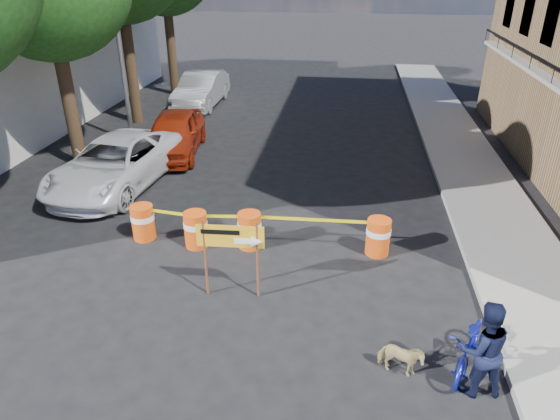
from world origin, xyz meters
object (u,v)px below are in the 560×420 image
(sedan_silver, at_px, (201,89))
(barrel_far_right, at_px, (378,236))
(bicycle, at_px, (475,328))
(suv_white, at_px, (116,163))
(pedestrian, at_px, (483,349))
(sedan_red, at_px, (174,133))
(detour_sign, at_px, (239,243))
(barrel_mid_right, at_px, (250,229))
(barrel_far_left, at_px, (143,222))
(barrel_mid_left, at_px, (196,229))
(dog, at_px, (400,359))

(sedan_silver, bearing_deg, barrel_far_right, -57.00)
(bicycle, relative_size, suv_white, 0.32)
(pedestrian, bearing_deg, sedan_red, -59.30)
(suv_white, bearing_deg, sedan_silver, 96.50)
(detour_sign, height_order, sedan_silver, detour_sign)
(barrel_far_right, distance_m, bicycle, 3.85)
(barrel_mid_right, distance_m, bicycle, 5.67)
(suv_white, xyz_separation_m, sedan_red, (0.84, 3.01, 0.01))
(detour_sign, bearing_deg, barrel_far_right, 33.03)
(barrel_far_left, bearing_deg, bicycle, -25.97)
(sedan_red, distance_m, sedan_silver, 6.50)
(barrel_mid_left, height_order, suv_white, suv_white)
(barrel_far_right, distance_m, pedestrian, 4.33)
(bicycle, bearing_deg, pedestrian, -64.06)
(suv_white, bearing_deg, barrel_mid_left, -36.19)
(barrel_far_left, distance_m, dog, 7.11)
(barrel_far_right, distance_m, suv_white, 8.31)
(detour_sign, distance_m, suv_white, 7.02)
(barrel_far_right, xyz_separation_m, dog, (0.23, -3.88, -0.14))
(barrel_mid_right, relative_size, suv_white, 0.17)
(detour_sign, relative_size, sedan_red, 0.40)
(pedestrian, bearing_deg, barrel_mid_left, -42.69)
(barrel_far_right, bearing_deg, barrel_mid_left, -176.75)
(barrel_mid_left, distance_m, suv_white, 4.66)
(sedan_silver, bearing_deg, suv_white, -89.20)
(barrel_far_left, xyz_separation_m, dog, (6.00, -3.82, -0.14))
(sedan_red, bearing_deg, pedestrian, -57.32)
(barrel_mid_left, xyz_separation_m, dog, (4.59, -3.64, -0.14))
(barrel_far_right, relative_size, pedestrian, 0.52)
(barrel_mid_left, height_order, detour_sign, detour_sign)
(sedan_red, bearing_deg, dog, -61.09)
(pedestrian, relative_size, suv_white, 0.32)
(barrel_far_right, distance_m, dog, 3.89)
(barrel_far_left, height_order, sedan_red, sedan_red)
(sedan_red, xyz_separation_m, sedan_silver, (-0.84, 6.44, 0.03))
(suv_white, bearing_deg, dog, -33.79)
(bicycle, distance_m, sedan_silver, 18.38)
(barrel_far_right, height_order, detour_sign, detour_sign)
(barrel_far_right, relative_size, dog, 1.16)
(suv_white, relative_size, sedan_silver, 1.14)
(bicycle, xyz_separation_m, dog, (-1.18, -0.32, -0.54))
(barrel_far_right, height_order, sedan_red, sedan_red)
(detour_sign, height_order, pedestrian, detour_sign)
(suv_white, bearing_deg, sedan_red, 80.85)
(dog, bearing_deg, barrel_mid_left, 65.24)
(suv_white, height_order, sedan_silver, sedan_silver)
(barrel_mid_left, relative_size, detour_sign, 0.51)
(barrel_mid_right, height_order, bicycle, bicycle)
(barrel_far_left, bearing_deg, barrel_far_right, 0.68)
(detour_sign, xyz_separation_m, pedestrian, (4.30, -1.98, -0.41))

